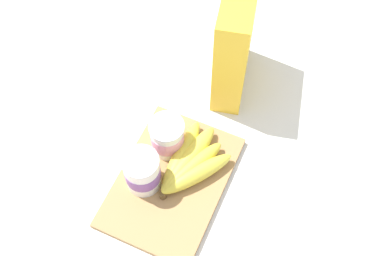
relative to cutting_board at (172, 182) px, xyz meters
The scene contains 6 objects.
ground_plane 0.01m from the cutting_board, ahead, with size 2.40×2.40×0.00m, color silver.
cutting_board is the anchor object (origin of this frame).
cereal_box 0.32m from the cutting_board, ahead, with size 0.19×0.07×0.27m, color yellow.
yogurt_cup_front 0.08m from the cutting_board, 117.35° to the left, with size 0.07×0.07×0.10m.
yogurt_cup_back 0.09m from the cutting_board, 30.22° to the left, with size 0.07×0.07×0.09m.
banana_bunch 0.05m from the cutting_board, 28.34° to the right, with size 0.19×0.13×0.04m.
Camera 1 is at (-0.35, -0.20, 0.93)m, focal length 45.09 mm.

